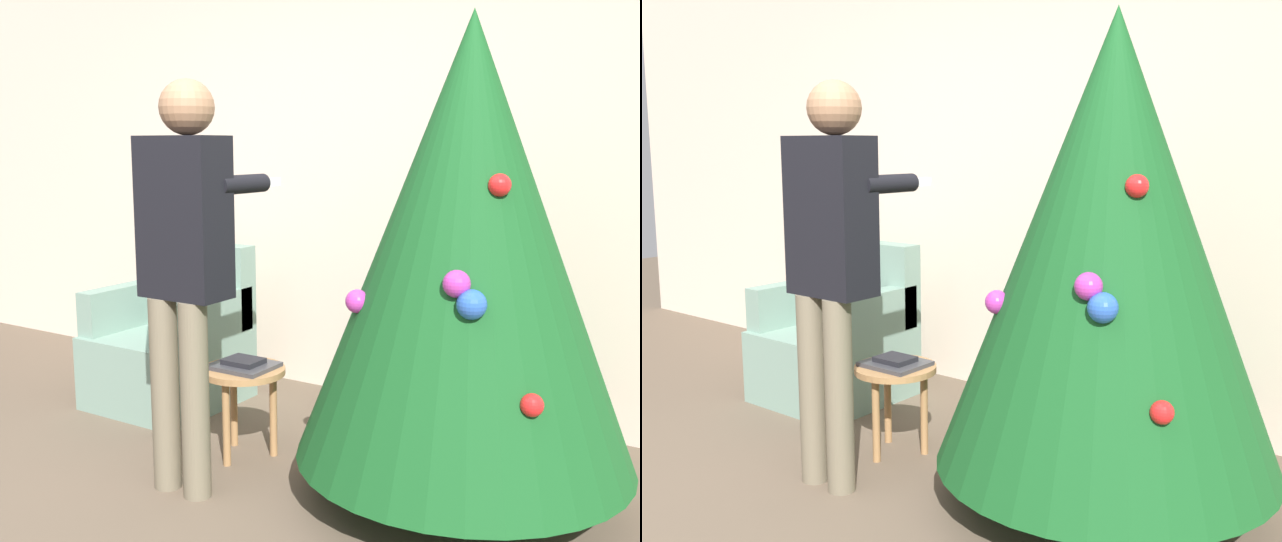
{
  "view_description": "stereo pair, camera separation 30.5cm",
  "coord_description": "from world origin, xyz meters",
  "views": [
    {
      "loc": [
        2.01,
        -1.6,
        1.48
      ],
      "look_at": [
        0.43,
        0.96,
        0.97
      ],
      "focal_mm": 42.0,
      "sensor_mm": 36.0,
      "label": 1
    },
    {
      "loc": [
        2.26,
        -1.42,
        1.48
      ],
      "look_at": [
        0.43,
        0.96,
        0.97
      ],
      "focal_mm": 42.0,
      "sensor_mm": 36.0,
      "label": 2
    }
  ],
  "objects": [
    {
      "name": "book",
      "position": [
        -0.09,
        1.11,
        0.47
      ],
      "size": [
        0.17,
        0.14,
        0.02
      ],
      "color": "black",
      "rests_on": "laptop"
    },
    {
      "name": "armchair",
      "position": [
        -0.92,
        1.53,
        0.32
      ],
      "size": [
        0.72,
        0.74,
        0.9
      ],
      "color": "gray",
      "rests_on": "ground_plane"
    },
    {
      "name": "side_stool",
      "position": [
        -0.09,
        1.11,
        0.37
      ],
      "size": [
        0.39,
        0.39,
        0.44
      ],
      "color": "#A37547",
      "rests_on": "ground_plane"
    },
    {
      "name": "person_standing",
      "position": [
        -0.08,
        0.72,
        1.04
      ],
      "size": [
        0.39,
        0.57,
        1.74
      ],
      "color": "#6B604C",
      "rests_on": "ground_plane"
    },
    {
      "name": "christmas_tree",
      "position": [
        0.95,
        1.25,
        1.09
      ],
      "size": [
        1.39,
        1.39,
        2.0
      ],
      "color": "brown",
      "rests_on": "ground_plane"
    },
    {
      "name": "laptop",
      "position": [
        -0.09,
        1.11,
        0.45
      ],
      "size": [
        0.29,
        0.24,
        0.02
      ],
      "color": "#38383D",
      "rests_on": "side_stool"
    },
    {
      "name": "wall_back",
      "position": [
        0.0,
        2.23,
        1.35
      ],
      "size": [
        8.0,
        0.06,
        2.7
      ],
      "color": "beige",
      "rests_on": "ground_plane"
    }
  ]
}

